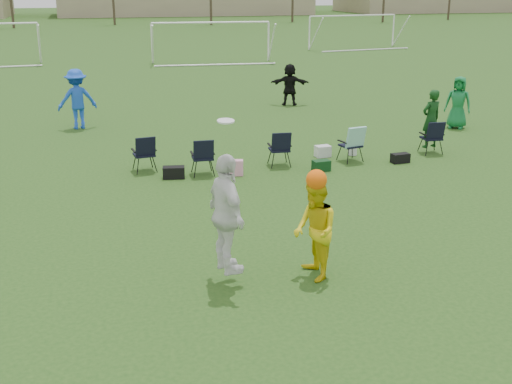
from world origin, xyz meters
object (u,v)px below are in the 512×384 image
object	(u,v)px
fielder_blue	(77,99)
center_contest	(268,221)
goal_mid	(211,30)
fielder_green_far	(458,102)
fielder_black	(290,84)
goal_right	(353,22)

from	to	relation	value
fielder_blue	center_contest	size ratio (longest dim) A/B	0.72
fielder_blue	goal_mid	xyz separation A→B (m)	(8.06, 17.88, 0.92)
fielder_green_far	fielder_black	distance (m)	7.00
goal_mid	goal_right	bearing A→B (deg)	30.57
goal_right	fielder_blue	bearing A→B (deg)	-138.03
fielder_black	fielder_blue	bearing A→B (deg)	33.69
fielder_green_far	goal_mid	world-z (taller)	goal_mid
fielder_blue	fielder_black	size ratio (longest dim) A/B	1.20
fielder_blue	goal_right	size ratio (longest dim) A/B	0.27
fielder_green_far	fielder_black	xyz separation A→B (m)	(-4.21, 5.59, -0.04)
fielder_green_far	fielder_black	world-z (taller)	fielder_green_far
center_contest	goal_right	size ratio (longest dim) A/B	0.38
fielder_green_far	goal_right	xyz separation A→B (m)	(7.57, 27.12, 1.04)
fielder_green_far	goal_right	bearing A→B (deg)	115.12
goal_right	fielder_black	bearing A→B (deg)	-126.69
fielder_green_far	fielder_black	bearing A→B (deg)	167.70
goal_mid	fielder_blue	bearing A→B (deg)	-110.26
fielder_green_far	goal_mid	size ratio (longest dim) A/B	0.24
fielder_green_far	goal_right	distance (m)	28.17
center_contest	fielder_blue	bearing A→B (deg)	103.13
fielder_black	center_contest	world-z (taller)	center_contest
fielder_blue	goal_mid	size ratio (longest dim) A/B	0.27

